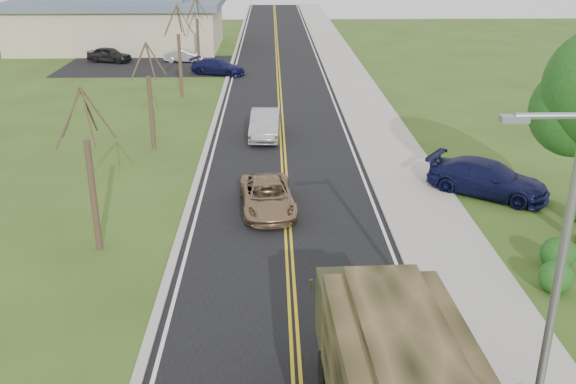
{
  "coord_description": "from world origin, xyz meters",
  "views": [
    {
      "loc": [
        -0.59,
        -11.38,
        10.76
      ],
      "look_at": [
        -0.01,
        10.98,
        1.8
      ],
      "focal_mm": 40.0,
      "sensor_mm": 36.0,
      "label": 1
    }
  ],
  "objects_px": {
    "suv_champagne": "(267,196)",
    "sedan_silver": "(265,124)",
    "military_truck": "(396,382)",
    "pickup_navy": "(488,178)"
  },
  "relations": [
    {
      "from": "sedan_silver",
      "to": "pickup_navy",
      "type": "distance_m",
      "value": 13.44
    },
    {
      "from": "suv_champagne",
      "to": "sedan_silver",
      "type": "height_order",
      "value": "sedan_silver"
    },
    {
      "from": "military_truck",
      "to": "pickup_navy",
      "type": "bearing_deg",
      "value": 63.41
    },
    {
      "from": "military_truck",
      "to": "suv_champagne",
      "type": "relative_size",
      "value": 1.63
    },
    {
      "from": "military_truck",
      "to": "sedan_silver",
      "type": "relative_size",
      "value": 1.63
    },
    {
      "from": "military_truck",
      "to": "sedan_silver",
      "type": "distance_m",
      "value": 24.77
    },
    {
      "from": "sedan_silver",
      "to": "pickup_navy",
      "type": "height_order",
      "value": "pickup_navy"
    },
    {
      "from": "suv_champagne",
      "to": "sedan_silver",
      "type": "bearing_deg",
      "value": 85.52
    },
    {
      "from": "military_truck",
      "to": "pickup_navy",
      "type": "xyz_separation_m",
      "value": [
        7.01,
        15.5,
        -1.37
      ]
    },
    {
      "from": "suv_champagne",
      "to": "sedan_silver",
      "type": "relative_size",
      "value": 1.0
    }
  ]
}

